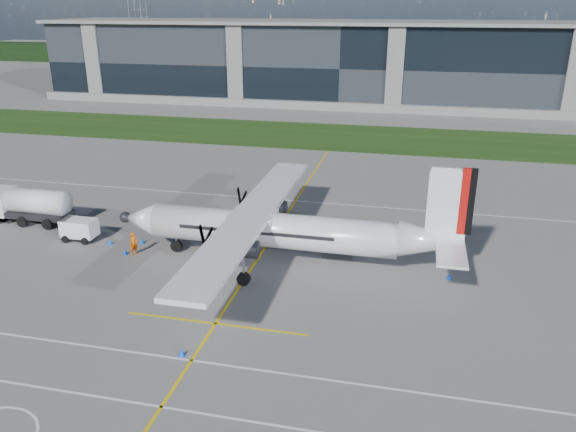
{
  "coord_description": "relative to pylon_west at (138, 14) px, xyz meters",
  "views": [
    {
      "loc": [
        14.31,
        -34.88,
        19.03
      ],
      "look_at": [
        5.05,
        5.6,
        3.14
      ],
      "focal_mm": 35.0,
      "sensor_mm": 36.0,
      "label": 1
    }
  ],
  "objects": [
    {
      "name": "yellow_taxiway_centerline",
      "position": [
        83.0,
        -140.0,
        -14.99
      ],
      "size": [
        0.2,
        70.0,
        0.01
      ],
      "primitive_type": "cube",
      "color": "yellow",
      "rests_on": "ground"
    },
    {
      "name": "white_lane_line",
      "position": [
        80.0,
        -164.0,
        -14.99
      ],
      "size": [
        90.0,
        0.15,
        0.01
      ],
      "primitive_type": "cube",
      "color": "white",
      "rests_on": "ground"
    },
    {
      "name": "safety_cone_portwing",
      "position": [
        82.28,
        -159.68,
        -14.75
      ],
      "size": [
        0.36,
        0.36,
        0.5
      ],
      "primitive_type": "cone",
      "color": "blue",
      "rests_on": "ground"
    },
    {
      "name": "safety_cone_nose_port",
      "position": [
        72.36,
        -147.75,
        -14.75
      ],
      "size": [
        0.36,
        0.36,
        0.5
      ],
      "primitive_type": "cone",
      "color": "blue",
      "rests_on": "ground"
    },
    {
      "name": "safety_cone_fwd",
      "position": [
        70.13,
        -146.23,
        -14.75
      ],
      "size": [
        0.36,
        0.36,
        0.5
      ],
      "primitive_type": "cone",
      "color": "blue",
      "rests_on": "ground"
    },
    {
      "name": "safety_cone_nose_stbd",
      "position": [
        72.67,
        -145.36,
        -14.75
      ],
      "size": [
        0.36,
        0.36,
        0.5
      ],
      "primitive_type": "cone",
      "color": "blue",
      "rests_on": "ground"
    },
    {
      "name": "turboprop_aircraft",
      "position": [
        85.22,
        -146.27,
        -10.78
      ],
      "size": [
        27.12,
        28.13,
        8.44
      ],
      "primitive_type": null,
      "color": "white",
      "rests_on": "ground"
    },
    {
      "name": "terminal_building",
      "position": [
        80.0,
        -70.0,
        -7.5
      ],
      "size": [
        120.0,
        20.0,
        15.0
      ],
      "primitive_type": "cube",
      "color": "black",
      "rests_on": "ground"
    },
    {
      "name": "tree_line",
      "position": [
        80.0,
        -10.0,
        -12.0
      ],
      "size": [
        400.0,
        6.0,
        6.0
      ],
      "primitive_type": "cube",
      "color": "black",
      "rests_on": "ground"
    },
    {
      "name": "fuel_tanker_truck",
      "position": [
        59.71,
        -143.17,
        -13.4
      ],
      "size": [
        8.53,
        2.77,
        3.2
      ],
      "primitive_type": null,
      "color": "white",
      "rests_on": "ground"
    },
    {
      "name": "ground",
      "position": [
        80.0,
        -110.0,
        -15.0
      ],
      "size": [
        400.0,
        400.0,
        0.0
      ],
      "primitive_type": "plane",
      "color": "slate",
      "rests_on": "ground"
    },
    {
      "name": "pylon_west",
      "position": [
        0.0,
        0.0,
        0.0
      ],
      "size": [
        9.0,
        4.6,
        30.0
      ],
      "primitive_type": null,
      "color": "gray",
      "rests_on": "ground"
    },
    {
      "name": "grass_strip",
      "position": [
        80.0,
        -102.0,
        -14.98
      ],
      "size": [
        400.0,
        18.0,
        0.04
      ],
      "primitive_type": "cube",
      "color": "#1C3D10",
      "rests_on": "ground"
    },
    {
      "name": "ground_crew_person",
      "position": [
        73.09,
        -147.55,
        -13.93
      ],
      "size": [
        0.99,
        1.07,
        2.15
      ],
      "primitive_type": "imported",
      "rotation": [
        0.0,
        0.0,
        1.03
      ],
      "color": "#F25907",
      "rests_on": "ground"
    },
    {
      "name": "safety_cone_tail",
      "position": [
        97.65,
        -146.38,
        -14.75
      ],
      "size": [
        0.36,
        0.36,
        0.5
      ],
      "primitive_type": "cone",
      "color": "blue",
      "rests_on": "ground"
    },
    {
      "name": "baggage_tug",
      "position": [
        67.21,
        -145.87,
        -14.08
      ],
      "size": [
        3.06,
        1.83,
        1.83
      ],
      "primitive_type": null,
      "color": "white",
      "rests_on": "ground"
    }
  ]
}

